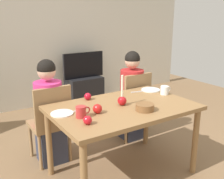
{
  "coord_description": "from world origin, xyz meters",
  "views": [
    {
      "loc": [
        -1.44,
        -2.03,
        1.64
      ],
      "look_at": [
        0.0,
        0.2,
        0.87
      ],
      "focal_mm": 43.07,
      "sensor_mm": 36.0,
      "label": 1
    }
  ],
  "objects_px": {
    "tv_stand": "(84,90)",
    "plate_left": "(62,113)",
    "bowl_walnuts": "(145,107)",
    "dining_table": "(123,114)",
    "mug_left": "(81,112)",
    "chair_left": "(51,120)",
    "person_left_child": "(49,114)",
    "person_right_child": "(132,97)",
    "apple_near_candle": "(88,96)",
    "mug_right": "(165,90)",
    "chair_right": "(133,102)",
    "tv": "(84,65)",
    "apple_by_left_plate": "(97,109)",
    "apple_by_right_mug": "(88,120)",
    "plate_right": "(151,90)",
    "candle_centerpiece": "(122,99)"
  },
  "relations": [
    {
      "from": "chair_left",
      "to": "chair_right",
      "type": "xyz_separation_m",
      "value": [
        1.12,
        0.0,
        0.0
      ]
    },
    {
      "from": "person_right_child",
      "to": "mug_left",
      "type": "height_order",
      "value": "person_right_child"
    },
    {
      "from": "person_right_child",
      "to": "tv_stand",
      "type": "bearing_deg",
      "value": 84.88
    },
    {
      "from": "tv_stand",
      "to": "mug_right",
      "type": "distance_m",
      "value": 2.3
    },
    {
      "from": "chair_right",
      "to": "person_left_child",
      "type": "bearing_deg",
      "value": 178.34
    },
    {
      "from": "dining_table",
      "to": "person_right_child",
      "type": "bearing_deg",
      "value": 47.37
    },
    {
      "from": "tv",
      "to": "mug_right",
      "type": "bearing_deg",
      "value": -93.09
    },
    {
      "from": "plate_left",
      "to": "apple_near_candle",
      "type": "relative_size",
      "value": 2.74
    },
    {
      "from": "person_right_child",
      "to": "bowl_walnuts",
      "type": "distance_m",
      "value": 1.01
    },
    {
      "from": "apple_by_right_mug",
      "to": "bowl_walnuts",
      "type": "bearing_deg",
      "value": -0.07
    },
    {
      "from": "dining_table",
      "to": "apple_by_right_mug",
      "type": "relative_size",
      "value": 18.6
    },
    {
      "from": "chair_right",
      "to": "dining_table",
      "type": "bearing_deg",
      "value": -134.11
    },
    {
      "from": "chair_left",
      "to": "person_left_child",
      "type": "bearing_deg",
      "value": 90.0
    },
    {
      "from": "candle_centerpiece",
      "to": "person_left_child",
      "type": "bearing_deg",
      "value": 131.01
    },
    {
      "from": "apple_near_candle",
      "to": "tv_stand",
      "type": "bearing_deg",
      "value": 64.19
    },
    {
      "from": "apple_by_left_plate",
      "to": "apple_by_right_mug",
      "type": "xyz_separation_m",
      "value": [
        -0.19,
        -0.18,
        -0.01
      ]
    },
    {
      "from": "plate_left",
      "to": "plate_right",
      "type": "distance_m",
      "value": 1.19
    },
    {
      "from": "dining_table",
      "to": "chair_left",
      "type": "bearing_deg",
      "value": 131.1
    },
    {
      "from": "chair_right",
      "to": "tv_stand",
      "type": "bearing_deg",
      "value": 84.98
    },
    {
      "from": "person_right_child",
      "to": "mug_left",
      "type": "xyz_separation_m",
      "value": [
        -1.07,
        -0.68,
        0.23
      ]
    },
    {
      "from": "chair_right",
      "to": "tv",
      "type": "height_order",
      "value": "tv"
    },
    {
      "from": "mug_left",
      "to": "mug_right",
      "type": "bearing_deg",
      "value": 5.83
    },
    {
      "from": "person_left_child",
      "to": "plate_right",
      "type": "relative_size",
      "value": 5.35
    },
    {
      "from": "apple_by_right_mug",
      "to": "chair_left",
      "type": "bearing_deg",
      "value": 91.82
    },
    {
      "from": "tv_stand",
      "to": "plate_left",
      "type": "distance_m",
      "value": 2.6
    },
    {
      "from": "tv_stand",
      "to": "plate_left",
      "type": "xyz_separation_m",
      "value": [
        -1.33,
        -2.18,
        0.52
      ]
    },
    {
      "from": "chair_right",
      "to": "candle_centerpiece",
      "type": "distance_m",
      "value": 0.88
    },
    {
      "from": "dining_table",
      "to": "mug_left",
      "type": "distance_m",
      "value": 0.5
    },
    {
      "from": "bowl_walnuts",
      "to": "candle_centerpiece",
      "type": "bearing_deg",
      "value": 111.68
    },
    {
      "from": "tv_stand",
      "to": "candle_centerpiece",
      "type": "bearing_deg",
      "value": -107.85
    },
    {
      "from": "dining_table",
      "to": "person_right_child",
      "type": "xyz_separation_m",
      "value": [
        0.59,
        0.64,
        -0.1
      ]
    },
    {
      "from": "person_right_child",
      "to": "apple_by_right_mug",
      "type": "height_order",
      "value": "person_right_child"
    },
    {
      "from": "tv_stand",
      "to": "tv",
      "type": "xyz_separation_m",
      "value": [
        0.0,
        0.0,
        0.47
      ]
    },
    {
      "from": "chair_right",
      "to": "person_left_child",
      "type": "relative_size",
      "value": 0.77
    },
    {
      "from": "person_left_child",
      "to": "apple_near_candle",
      "type": "distance_m",
      "value": 0.48
    },
    {
      "from": "tv",
      "to": "plate_right",
      "type": "xyz_separation_m",
      "value": [
        -0.15,
        -2.03,
        0.05
      ]
    },
    {
      "from": "chair_right",
      "to": "tv_stand",
      "type": "distance_m",
      "value": 1.72
    },
    {
      "from": "chair_left",
      "to": "person_right_child",
      "type": "xyz_separation_m",
      "value": [
        1.12,
        0.03,
        0.06
      ]
    },
    {
      "from": "tv_stand",
      "to": "mug_left",
      "type": "relative_size",
      "value": 4.67
    },
    {
      "from": "chair_right",
      "to": "person_right_child",
      "type": "relative_size",
      "value": 0.77
    },
    {
      "from": "person_left_child",
      "to": "person_right_child",
      "type": "relative_size",
      "value": 1.0
    },
    {
      "from": "tv",
      "to": "person_left_child",
      "type": "bearing_deg",
      "value": -127.35
    },
    {
      "from": "tv",
      "to": "bowl_walnuts",
      "type": "relative_size",
      "value": 4.57
    },
    {
      "from": "plate_left",
      "to": "bowl_walnuts",
      "type": "relative_size",
      "value": 1.19
    },
    {
      "from": "chair_right",
      "to": "apple_by_left_plate",
      "type": "relative_size",
      "value": 10.38
    },
    {
      "from": "tv_stand",
      "to": "bowl_walnuts",
      "type": "relative_size",
      "value": 3.7
    },
    {
      "from": "person_left_child",
      "to": "mug_right",
      "type": "bearing_deg",
      "value": -26.52
    },
    {
      "from": "dining_table",
      "to": "plate_right",
      "type": "relative_size",
      "value": 6.39
    },
    {
      "from": "chair_right",
      "to": "apple_near_candle",
      "type": "xyz_separation_m",
      "value": [
        -0.79,
        -0.25,
        0.28
      ]
    },
    {
      "from": "dining_table",
      "to": "chair_right",
      "type": "distance_m",
      "value": 0.86
    }
  ]
}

